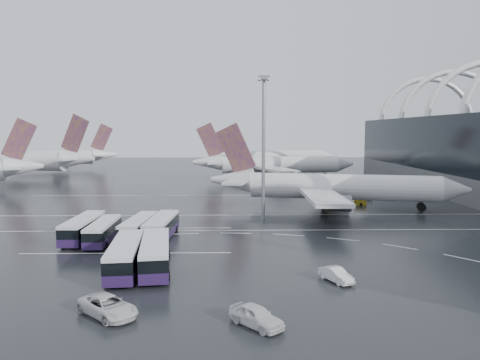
{
  "coord_description": "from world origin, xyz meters",
  "views": [
    {
      "loc": [
        -10.07,
        -76.92,
        16.15
      ],
      "look_at": [
        -8.24,
        10.08,
        7.0
      ],
      "focal_mm": 35.0,
      "sensor_mm": 36.0,
      "label": 1
    }
  ],
  "objects_px": {
    "bus_row_near_d": "(162,227)",
    "floodlight_mast": "(264,130)",
    "bus_row_near_a": "(83,228)",
    "van_curve_a": "(108,306)",
    "jet_remote_mid": "(31,161)",
    "gse_cart_belly_b": "(368,198)",
    "gse_cart_belly_e": "(334,197)",
    "bus_row_far_b": "(125,255)",
    "gse_cart_belly_a": "(360,202)",
    "airliner_gate_b": "(272,165)",
    "bus_row_near_c": "(139,227)",
    "van_curve_b": "(256,316)",
    "gse_cart_belly_c": "(328,204)",
    "van_curve_c": "(336,275)",
    "bus_row_far_c": "(155,253)",
    "airliner_gate_c": "(275,157)",
    "jet_remote_far": "(64,158)",
    "airliner_main": "(330,187)",
    "bus_row_near_b": "(103,231)"
  },
  "relations": [
    {
      "from": "bus_row_near_d",
      "to": "floodlight_mast",
      "type": "height_order",
      "value": "floodlight_mast"
    },
    {
      "from": "bus_row_near_d",
      "to": "floodlight_mast",
      "type": "relative_size",
      "value": 0.52
    },
    {
      "from": "bus_row_near_a",
      "to": "van_curve_a",
      "type": "xyz_separation_m",
      "value": [
        11.23,
        -29.28,
        -0.92
      ]
    },
    {
      "from": "jet_remote_mid",
      "to": "gse_cart_belly_b",
      "type": "relative_size",
      "value": 25.03
    },
    {
      "from": "jet_remote_mid",
      "to": "gse_cart_belly_e",
      "type": "height_order",
      "value": "jet_remote_mid"
    },
    {
      "from": "bus_row_far_b",
      "to": "gse_cart_belly_a",
      "type": "distance_m",
      "value": 62.45
    },
    {
      "from": "van_curve_a",
      "to": "bus_row_far_b",
      "type": "bearing_deg",
      "value": 49.46
    },
    {
      "from": "airliner_gate_b",
      "to": "bus_row_near_c",
      "type": "xyz_separation_m",
      "value": [
        -27.59,
        -86.83,
        -3.03
      ]
    },
    {
      "from": "van_curve_b",
      "to": "gse_cart_belly_c",
      "type": "distance_m",
      "value": 63.68
    },
    {
      "from": "airliner_gate_b",
      "to": "bus_row_far_b",
      "type": "xyz_separation_m",
      "value": [
        -26.01,
        -103.23,
        -2.88
      ]
    },
    {
      "from": "van_curve_a",
      "to": "van_curve_c",
      "type": "xyz_separation_m",
      "value": [
        22.15,
        8.96,
        -0.13
      ]
    },
    {
      "from": "airliner_gate_b",
      "to": "van_curve_a",
      "type": "distance_m",
      "value": 119.09
    },
    {
      "from": "jet_remote_mid",
      "to": "bus_row_near_d",
      "type": "xyz_separation_m",
      "value": [
        58.87,
        -94.09,
        -3.88
      ]
    },
    {
      "from": "airliner_gate_b",
      "to": "van_curve_b",
      "type": "distance_m",
      "value": 119.53
    },
    {
      "from": "bus_row_far_c",
      "to": "van_curve_b",
      "type": "xyz_separation_m",
      "value": [
        10.93,
        -16.34,
        -1.0
      ]
    },
    {
      "from": "airliner_gate_c",
      "to": "floodlight_mast",
      "type": "height_order",
      "value": "floodlight_mast"
    },
    {
      "from": "bus_row_near_c",
      "to": "van_curve_b",
      "type": "height_order",
      "value": "bus_row_near_c"
    },
    {
      "from": "bus_row_near_a",
      "to": "bus_row_near_c",
      "type": "distance_m",
      "value": 8.29
    },
    {
      "from": "floodlight_mast",
      "to": "gse_cart_belly_c",
      "type": "bearing_deg",
      "value": 42.09
    },
    {
      "from": "jet_remote_far",
      "to": "gse_cart_belly_c",
      "type": "xyz_separation_m",
      "value": [
        90.29,
        -98.48,
        -4.42
      ]
    },
    {
      "from": "airliner_main",
      "to": "jet_remote_mid",
      "type": "bearing_deg",
      "value": 156.34
    },
    {
      "from": "airliner_gate_c",
      "to": "bus_row_near_c",
      "type": "relative_size",
      "value": 4.04
    },
    {
      "from": "airliner_gate_b",
      "to": "jet_remote_far",
      "type": "height_order",
      "value": "jet_remote_far"
    },
    {
      "from": "airliner_main",
      "to": "floodlight_mast",
      "type": "height_order",
      "value": "floodlight_mast"
    },
    {
      "from": "bus_row_near_a",
      "to": "van_curve_a",
      "type": "bearing_deg",
      "value": -158.29
    },
    {
      "from": "bus_row_near_c",
      "to": "van_curve_b",
      "type": "relative_size",
      "value": 2.49
    },
    {
      "from": "bus_row_far_c",
      "to": "van_curve_b",
      "type": "height_order",
      "value": "bus_row_far_c"
    },
    {
      "from": "bus_row_far_b",
      "to": "floodlight_mast",
      "type": "relative_size",
      "value": 0.54
    },
    {
      "from": "bus_row_near_b",
      "to": "floodlight_mast",
      "type": "relative_size",
      "value": 0.47
    },
    {
      "from": "bus_row_near_a",
      "to": "bus_row_far_c",
      "type": "relative_size",
      "value": 0.94
    },
    {
      "from": "bus_row_far_b",
      "to": "bus_row_far_c",
      "type": "distance_m",
      "value": 3.39
    },
    {
      "from": "van_curve_b",
      "to": "bus_row_near_c",
      "type": "bearing_deg",
      "value": 74.83
    },
    {
      "from": "van_curve_a",
      "to": "gse_cart_belly_b",
      "type": "bearing_deg",
      "value": 11.41
    },
    {
      "from": "bus_row_far_b",
      "to": "bus_row_near_c",
      "type": "bearing_deg",
      "value": -0.0
    },
    {
      "from": "airliner_gate_b",
      "to": "van_curve_c",
      "type": "height_order",
      "value": "airliner_gate_b"
    },
    {
      "from": "airliner_gate_c",
      "to": "airliner_gate_b",
      "type": "bearing_deg",
      "value": -110.0
    },
    {
      "from": "floodlight_mast",
      "to": "airliner_gate_b",
      "type": "bearing_deg",
      "value": 83.72
    },
    {
      "from": "jet_remote_far",
      "to": "bus_row_far_c",
      "type": "bearing_deg",
      "value": 95.84
    },
    {
      "from": "bus_row_near_a",
      "to": "van_curve_b",
      "type": "distance_m",
      "value": 39.86
    },
    {
      "from": "bus_row_near_b",
      "to": "gse_cart_belly_a",
      "type": "bearing_deg",
      "value": -55.75
    },
    {
      "from": "airliner_main",
      "to": "bus_row_near_c",
      "type": "height_order",
      "value": "airliner_main"
    },
    {
      "from": "bus_row_near_b",
      "to": "van_curve_c",
      "type": "distance_m",
      "value": 35.31
    },
    {
      "from": "gse_cart_belly_a",
      "to": "jet_remote_far",
      "type": "bearing_deg",
      "value": 135.5
    },
    {
      "from": "bus_row_far_b",
      "to": "gse_cart_belly_a",
      "type": "bearing_deg",
      "value": -45.99
    },
    {
      "from": "bus_row_far_b",
      "to": "gse_cart_belly_a",
      "type": "xyz_separation_m",
      "value": [
        40.53,
        47.5,
        -1.22
      ]
    },
    {
      "from": "bus_row_near_d",
      "to": "floodlight_mast",
      "type": "xyz_separation_m",
      "value": [
        16.4,
        15.4,
        14.54
      ]
    },
    {
      "from": "van_curve_c",
      "to": "van_curve_b",
      "type": "bearing_deg",
      "value": -155.11
    },
    {
      "from": "jet_remote_far",
      "to": "van_curve_a",
      "type": "bearing_deg",
      "value": 93.36
    },
    {
      "from": "floodlight_mast",
      "to": "gse_cart_belly_a",
      "type": "relative_size",
      "value": 10.76
    },
    {
      "from": "airliner_gate_c",
      "to": "bus_row_far_b",
      "type": "relative_size",
      "value": 3.72
    }
  ]
}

